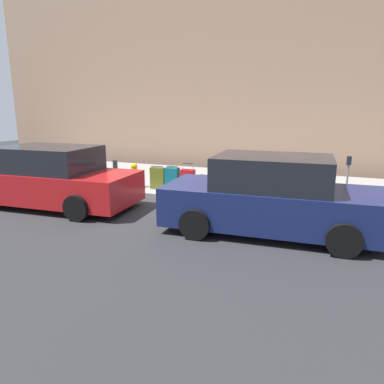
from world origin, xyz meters
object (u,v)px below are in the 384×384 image
suitcase_teal_7 (172,179)px  parked_car_navy_0 (271,197)px  suitcase_teal_0 (293,188)px  suitcase_red_6 (188,181)px  suitcase_silver_4 (219,184)px  fire_hydrant (134,175)px  parked_car_red_1 (51,179)px  suitcase_olive_1 (272,188)px  suitcase_maroon_5 (204,185)px  suitcase_olive_8 (158,178)px  suitcase_black_2 (253,185)px  suitcase_navy_3 (235,184)px  parking_meter (348,173)px  bollard_post (116,173)px

suitcase_teal_7 → parked_car_navy_0: parked_car_navy_0 is taller
suitcase_teal_0 → suitcase_red_6: size_ratio=0.90×
suitcase_silver_4 → fire_hydrant: size_ratio=1.18×
parked_car_red_1 → suitcase_teal_0: bearing=-159.7°
parked_car_navy_0 → suitcase_teal_0: bearing=-95.8°
suitcase_olive_1 → parked_car_navy_0: 2.41m
suitcase_maroon_5 → suitcase_teal_7: (1.00, 0.06, 0.10)m
suitcase_olive_8 → parked_car_red_1: bearing=49.6°
suitcase_black_2 → suitcase_maroon_5: suitcase_black_2 is taller
parked_car_navy_0 → parked_car_red_1: bearing=-0.0°
suitcase_silver_4 → parked_car_red_1: (4.05, 2.26, 0.30)m
suitcase_navy_3 → suitcase_red_6: size_ratio=1.18×
suitcase_maroon_5 → parked_car_navy_0: parked_car_navy_0 is taller
suitcase_teal_7 → parking_meter: 4.92m
suitcase_black_2 → suitcase_silver_4: bearing=6.2°
suitcase_teal_7 → fire_hydrant: (1.33, -0.03, 0.05)m
suitcase_teal_7 → parking_meter: size_ratio=0.61×
bollard_post → suitcase_silver_4: bearing=-178.4°
suitcase_teal_0 → suitcase_teal_7: size_ratio=1.04×
suitcase_teal_0 → suitcase_olive_1: size_ratio=0.94×
suitcase_navy_3 → suitcase_olive_8: 2.52m
suitcase_navy_3 → bollard_post: size_ratio=1.22×
suitcase_teal_0 → suitcase_black_2: (1.12, -0.09, -0.01)m
suitcase_silver_4 → suitcase_olive_8: 2.03m
suitcase_black_2 → parking_meter: 2.49m
suitcase_olive_1 → suitcase_olive_8: 3.54m
suitcase_olive_8 → fire_hydrant: size_ratio=0.94×
suitcase_black_2 → parking_meter: parking_meter is taller
suitcase_black_2 → suitcase_navy_3: 0.49m
parking_meter → parked_car_navy_0: bearing=58.8°
suitcase_maroon_5 → suitcase_black_2: bearing=-179.1°
suitcase_red_6 → parked_car_navy_0: (-2.82, 2.26, 0.29)m
suitcase_maroon_5 → fire_hydrant: (2.33, 0.03, 0.15)m
suitcase_teal_7 → parked_car_red_1: parked_car_red_1 is taller
suitcase_black_2 → suitcase_teal_7: (2.45, 0.08, -0.01)m
suitcase_teal_7 → parking_meter: parking_meter is taller
parked_car_red_1 → suitcase_olive_1: bearing=-156.9°
suitcase_navy_3 → parked_car_navy_0: (-1.36, 2.23, 0.25)m
suitcase_navy_3 → suitcase_maroon_5: suitcase_navy_3 is taller
suitcase_olive_1 → parked_car_red_1: bearing=23.1°
bollard_post → parked_car_navy_0: parked_car_navy_0 is taller
suitcase_teal_0 → suitcase_maroon_5: suitcase_teal_0 is taller
suitcase_black_2 → suitcase_olive_8: 3.00m
suitcase_olive_8 → suitcase_red_6: bearing=173.5°
suitcase_silver_4 → suitcase_teal_0: bearing=-179.7°
suitcase_black_2 → parked_car_red_1: (5.02, 2.36, 0.25)m
fire_hydrant → parked_car_red_1: size_ratio=0.16×
suitcase_olive_8 → parked_car_navy_0: bearing=148.5°
suitcase_black_2 → parked_car_red_1: bearing=25.2°
bollard_post → suitcase_olive_1: bearing=-177.6°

